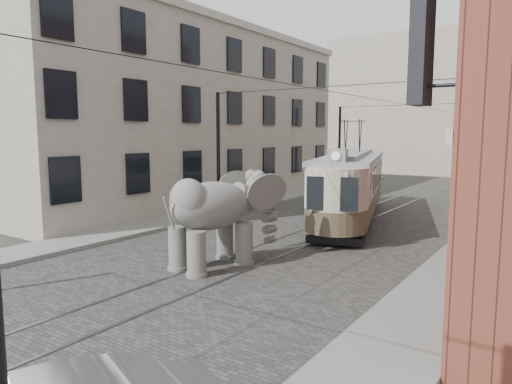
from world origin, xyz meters
The scene contains 9 objects.
ground centered at (0.00, 0.00, 0.00)m, with size 120.00×120.00×0.00m, color #454240.
tram_rails centered at (0.00, 0.00, 0.01)m, with size 1.54×80.00×0.02m, color slate, non-canonical shape.
sidewalk_right centered at (6.00, 0.00, 0.07)m, with size 2.00×60.00×0.15m, color slate.
sidewalk_left centered at (-6.50, 0.00, 0.07)m, with size 2.00×60.00×0.15m, color slate.
stucco_building centered at (-11.00, 10.00, 5.00)m, with size 7.00×24.00×10.00m, color gray.
distant_block centered at (0.00, 40.00, 7.00)m, with size 28.00×10.00×14.00m, color gray.
catenary centered at (-0.20, 5.00, 3.00)m, with size 11.00×30.20×6.00m, color black, non-canonical shape.
tram centered at (-0.05, 9.10, 2.34)m, with size 2.43×11.80×4.68m, color #BDAF99, non-canonical shape.
elephant centered at (-0.41, -0.81, 1.45)m, with size 2.62×4.75×2.91m, color slate, non-canonical shape.
Camera 1 is at (8.53, -11.55, 4.04)m, focal length 32.74 mm.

